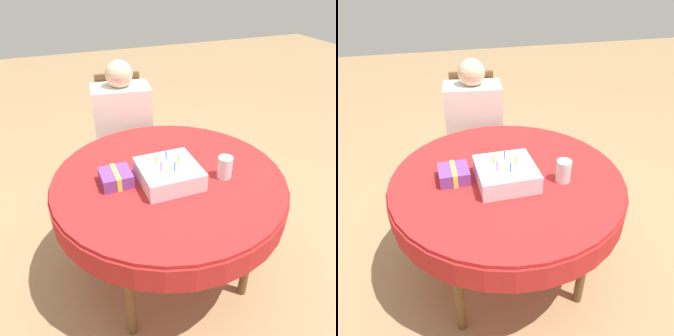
% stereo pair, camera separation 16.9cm
% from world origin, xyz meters
% --- Properties ---
extents(ground_plane, '(12.00, 12.00, 0.00)m').
position_xyz_m(ground_plane, '(0.00, 0.00, 0.00)').
color(ground_plane, '#A37F56').
extents(dining_table, '(1.24, 1.24, 0.71)m').
position_xyz_m(dining_table, '(0.00, 0.00, 0.63)').
color(dining_table, '#B22323').
rests_on(dining_table, ground_plane).
extents(chair, '(0.41, 0.41, 0.98)m').
position_xyz_m(chair, '(-0.03, 0.91, 0.52)').
color(chair, brown).
rests_on(chair, ground_plane).
extents(person, '(0.43, 0.39, 1.12)m').
position_xyz_m(person, '(-0.04, 0.82, 0.68)').
color(person, '#DBB293').
rests_on(person, ground_plane).
extents(birthday_cake, '(0.29, 0.29, 0.15)m').
position_xyz_m(birthday_cake, '(-0.02, -0.05, 0.76)').
color(birthday_cake, silver).
rests_on(birthday_cake, dining_table).
extents(drinking_glass, '(0.08, 0.08, 0.12)m').
position_xyz_m(drinking_glass, '(0.27, -0.12, 0.77)').
color(drinking_glass, silver).
rests_on(drinking_glass, dining_table).
extents(gift_box, '(0.15, 0.16, 0.07)m').
position_xyz_m(gift_box, '(-0.28, 0.03, 0.75)').
color(gift_box, '#753D99').
rests_on(gift_box, dining_table).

